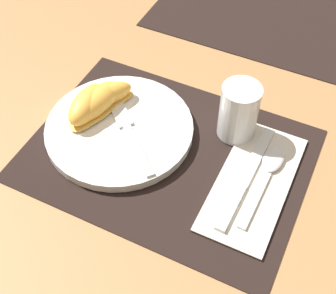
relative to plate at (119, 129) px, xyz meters
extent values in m
plane|color=#A37547|center=(0.10, -0.01, -0.01)|extent=(3.00, 3.00, 0.00)
cube|color=black|center=(0.10, -0.01, -0.01)|extent=(0.46, 0.34, 0.00)
cube|color=black|center=(0.11, 0.46, -0.01)|extent=(0.46, 0.34, 0.00)
cylinder|color=white|center=(0.00, 0.00, 0.00)|extent=(0.26, 0.26, 0.02)
cylinder|color=silver|center=(0.18, 0.09, 0.04)|extent=(0.07, 0.07, 0.10)
cylinder|color=orange|center=(0.18, 0.09, 0.01)|extent=(0.05, 0.05, 0.04)
cube|color=silver|center=(0.25, 0.00, -0.01)|extent=(0.11, 0.25, 0.00)
cube|color=silver|center=(0.23, -0.06, 0.00)|extent=(0.02, 0.09, 0.01)
cube|color=silver|center=(0.23, 0.05, 0.00)|extent=(0.02, 0.13, 0.01)
cube|color=silver|center=(0.26, -0.03, 0.00)|extent=(0.02, 0.11, 0.01)
ellipsoid|color=silver|center=(0.26, 0.05, 0.00)|extent=(0.03, 0.06, 0.01)
cube|color=silver|center=(0.06, -0.03, 0.01)|extent=(0.10, 0.09, 0.00)
cube|color=silver|center=(-0.01, 0.03, 0.01)|extent=(0.07, 0.07, 0.00)
ellipsoid|color=#F7C656|center=(-0.05, 0.04, 0.01)|extent=(0.10, 0.11, 0.01)
ellipsoid|color=#F9B242|center=(-0.05, 0.04, 0.03)|extent=(0.09, 0.11, 0.04)
ellipsoid|color=#F7C656|center=(-0.05, 0.02, 0.01)|extent=(0.08, 0.13, 0.01)
ellipsoid|color=#F9B242|center=(-0.05, 0.02, 0.03)|extent=(0.07, 0.12, 0.04)
ellipsoid|color=#F7C656|center=(-0.06, 0.00, 0.01)|extent=(0.06, 0.11, 0.01)
ellipsoid|color=#F9B242|center=(-0.06, 0.00, 0.03)|extent=(0.05, 0.10, 0.04)
camera|label=1|loc=(0.31, -0.45, 0.60)|focal=50.00mm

